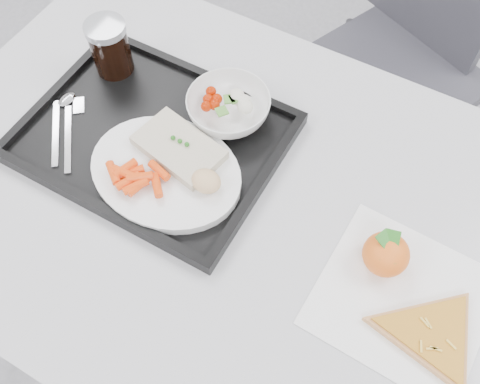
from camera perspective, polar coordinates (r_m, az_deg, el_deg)
The scene contains 14 objects.
table at distance 0.97m, azimuth -0.18°, elevation -2.75°, with size 1.20×0.80×0.75m.
chair at distance 1.54m, azimuth 17.18°, elevation 15.69°, with size 0.55×0.56×0.93m.
tray at distance 0.99m, azimuth -9.23°, elevation 5.72°, with size 0.45×0.35×0.03m.
dinner_plate at distance 0.92m, azimuth -7.90°, elevation 2.11°, with size 0.27×0.27×0.02m.
fish_fillet at distance 0.93m, azimuth -6.52°, elevation 4.73°, with size 0.17×0.12×0.03m.
bread_roll at distance 0.88m, azimuth -3.63°, elevation 1.17°, with size 0.06×0.05×0.03m.
salad_bowl at distance 0.98m, azimuth -1.22°, elevation 9.00°, with size 0.15×0.15×0.05m.
cola_glass at distance 1.06m, azimuth -13.72°, elevation 14.84°, with size 0.08×0.08×0.11m.
cutlery at distance 1.04m, azimuth -18.14°, elevation 7.25°, with size 0.13×0.16×0.01m.
napkin at distance 0.87m, azimuth 16.88°, elevation -10.88°, with size 0.26×0.25×0.00m.
tangerine at distance 0.86m, azimuth 15.30°, elevation -6.41°, with size 0.09×0.09×0.07m.
pizza_slice at distance 0.86m, azimuth 19.73°, elevation -14.07°, with size 0.25×0.25×0.02m.
carrot_pile at distance 0.90m, azimuth -11.13°, elevation 1.57°, with size 0.12×0.08×0.02m.
salad_contents at distance 0.97m, azimuth -1.01°, elevation 9.74°, with size 0.10×0.08×0.02m.
Camera 1 is at (0.23, -0.10, 1.54)m, focal length 40.00 mm.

